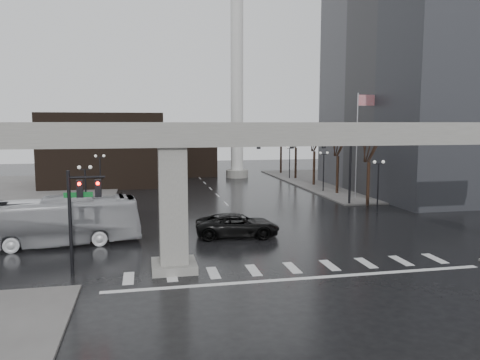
# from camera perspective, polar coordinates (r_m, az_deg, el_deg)

# --- Properties ---
(ground) EXTENTS (160.00, 160.00, 0.00)m
(ground) POSITION_cam_1_polar(r_m,az_deg,el_deg) (29.70, 5.77, -10.02)
(ground) COLOR black
(ground) RESTS_ON ground
(sidewalk_ne) EXTENTS (28.00, 36.00, 0.15)m
(sidewalk_ne) POSITION_cam_1_polar(r_m,az_deg,el_deg) (72.45, 16.96, -0.15)
(sidewalk_ne) COLOR slate
(sidewalk_ne) RESTS_ON ground
(sidewalk_nw) EXTENTS (28.00, 36.00, 0.15)m
(sidewalk_nw) POSITION_cam_1_polar(r_m,az_deg,el_deg) (66.00, -26.85, -1.27)
(sidewalk_nw) COLOR slate
(sidewalk_nw) RESTS_ON ground
(elevated_guideway) EXTENTS (48.00, 2.60, 8.70)m
(elevated_guideway) POSITION_cam_1_polar(r_m,az_deg,el_deg) (28.87, 8.34, 3.36)
(elevated_guideway) COLOR gray
(elevated_guideway) RESTS_ON ground
(office_tower) EXTENTS (22.00, 26.00, 42.00)m
(office_tower) POSITION_cam_1_polar(r_m,az_deg,el_deg) (65.64, 23.61, 17.23)
(office_tower) COLOR #57575B
(office_tower) RESTS_ON ground
(building_far_left) EXTENTS (16.00, 14.00, 10.00)m
(building_far_left) POSITION_cam_1_polar(r_m,az_deg,el_deg) (69.39, -16.15, 3.66)
(building_far_left) COLOR black
(building_far_left) RESTS_ON ground
(building_far_mid) EXTENTS (10.00, 10.00, 8.00)m
(building_far_mid) POSITION_cam_1_polar(r_m,az_deg,el_deg) (79.49, -6.90, 3.55)
(building_far_mid) COLOR black
(building_far_mid) RESTS_ON ground
(smokestack) EXTENTS (3.60, 3.60, 30.00)m
(smokestack) POSITION_cam_1_polar(r_m,az_deg,el_deg) (74.67, -0.37, 10.56)
(smokestack) COLOR silver
(smokestack) RESTS_ON ground
(signal_mast_arm) EXTENTS (12.12, 0.43, 8.00)m
(signal_mast_arm) POSITION_cam_1_polar(r_m,az_deg,el_deg) (49.22, 9.32, 3.57)
(signal_mast_arm) COLOR black
(signal_mast_arm) RESTS_ON ground
(signal_left_pole) EXTENTS (2.30, 0.30, 6.00)m
(signal_left_pole) POSITION_cam_1_polar(r_m,az_deg,el_deg) (28.20, -18.97, -2.78)
(signal_left_pole) COLOR black
(signal_left_pole) RESTS_ON ground
(flagpole_assembly) EXTENTS (2.06, 0.12, 12.00)m
(flagpole_assembly) POSITION_cam_1_polar(r_m,az_deg,el_deg) (54.60, 14.36, 5.56)
(flagpole_assembly) COLOR silver
(flagpole_assembly) RESTS_ON ground
(lamp_right_0) EXTENTS (1.22, 0.32, 5.11)m
(lamp_right_0) POSITION_cam_1_polar(r_m,az_deg,el_deg) (46.93, 16.51, 0.33)
(lamp_right_0) COLOR black
(lamp_right_0) RESTS_ON ground
(lamp_right_1) EXTENTS (1.22, 0.32, 5.11)m
(lamp_right_1) POSITION_cam_1_polar(r_m,az_deg,el_deg) (59.57, 10.16, 1.86)
(lamp_right_1) COLOR black
(lamp_right_1) RESTS_ON ground
(lamp_right_2) EXTENTS (1.22, 0.32, 5.11)m
(lamp_right_2) POSITION_cam_1_polar(r_m,az_deg,el_deg) (72.71, 6.07, 2.83)
(lamp_right_2) COLOR black
(lamp_right_2) RESTS_ON ground
(lamp_left_0) EXTENTS (1.22, 0.32, 5.11)m
(lamp_left_0) POSITION_cam_1_polar(r_m,az_deg,el_deg) (41.70, -18.32, -0.54)
(lamp_left_0) COLOR black
(lamp_left_0) RESTS_ON ground
(lamp_left_1) EXTENTS (1.22, 0.32, 5.11)m
(lamp_left_1) POSITION_cam_1_polar(r_m,az_deg,el_deg) (55.54, -16.68, 1.31)
(lamp_left_1) COLOR black
(lamp_left_1) RESTS_ON ground
(lamp_left_2) EXTENTS (1.22, 0.32, 5.11)m
(lamp_left_2) POSITION_cam_1_polar(r_m,az_deg,el_deg) (69.45, -15.69, 2.42)
(lamp_left_2) COLOR black
(lamp_left_2) RESTS_ON ground
(tree_right_0) EXTENTS (1.09, 1.58, 7.50)m
(tree_right_0) POSITION_cam_1_polar(r_m,az_deg,el_deg) (51.02, 15.38, 0.10)
(tree_right_0) COLOR black
(tree_right_0) RESTS_ON ground
(tree_right_1) EXTENTS (1.09, 1.61, 7.67)m
(tree_right_1) POSITION_cam_1_polar(r_m,az_deg,el_deg) (58.20, 11.82, 1.08)
(tree_right_1) COLOR black
(tree_right_1) RESTS_ON ground
(tree_right_2) EXTENTS (1.10, 1.63, 7.85)m
(tree_right_2) POSITION_cam_1_polar(r_m,az_deg,el_deg) (65.58, 9.04, 1.85)
(tree_right_2) COLOR black
(tree_right_2) RESTS_ON ground
(tree_right_3) EXTENTS (1.11, 1.66, 8.02)m
(tree_right_3) POSITION_cam_1_polar(r_m,az_deg,el_deg) (73.08, 6.83, 2.45)
(tree_right_3) COLOR black
(tree_right_3) RESTS_ON ground
(tree_right_4) EXTENTS (1.12, 1.69, 8.19)m
(tree_right_4) POSITION_cam_1_polar(r_m,az_deg,el_deg) (80.69, 5.03, 2.94)
(tree_right_4) COLOR black
(tree_right_4) RESTS_ON ground
(pickup_truck) EXTENTS (6.67, 3.60, 1.78)m
(pickup_truck) POSITION_cam_1_polar(r_m,az_deg,el_deg) (35.92, -0.30, -5.53)
(pickup_truck) COLOR black
(pickup_truck) RESTS_ON ground
(city_bus) EXTENTS (12.66, 4.34, 3.46)m
(city_bus) POSITION_cam_1_polar(r_m,az_deg,el_deg) (35.74, -22.14, -4.74)
(city_bus) COLOR #B6B7BC
(city_bus) RESTS_ON ground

